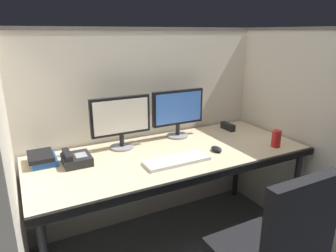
% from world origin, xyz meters
% --- Properties ---
extents(cubicle_partition_rear, '(2.21, 0.06, 1.57)m').
position_xyz_m(cubicle_partition_rear, '(0.00, 0.74, 0.79)').
color(cubicle_partition_rear, beige).
rests_on(cubicle_partition_rear, ground).
extents(cubicle_partition_left, '(0.06, 1.41, 1.57)m').
position_xyz_m(cubicle_partition_left, '(-0.99, 0.20, 0.79)').
color(cubicle_partition_left, beige).
rests_on(cubicle_partition_left, ground).
extents(cubicle_partition_right, '(0.06, 1.41, 1.57)m').
position_xyz_m(cubicle_partition_right, '(0.99, 0.20, 0.79)').
color(cubicle_partition_right, beige).
rests_on(cubicle_partition_right, ground).
extents(desk, '(1.90, 0.80, 0.74)m').
position_xyz_m(desk, '(0.00, 0.29, 0.69)').
color(desk, beige).
rests_on(desk, ground).
extents(monitor_left, '(0.43, 0.17, 0.37)m').
position_xyz_m(monitor_left, '(-0.27, 0.54, 0.96)').
color(monitor_left, gray).
rests_on(monitor_left, desk).
extents(monitor_right, '(0.43, 0.17, 0.37)m').
position_xyz_m(monitor_right, '(0.21, 0.58, 0.96)').
color(monitor_right, gray).
rests_on(monitor_right, desk).
extents(keyboard_main, '(0.43, 0.15, 0.02)m').
position_xyz_m(keyboard_main, '(-0.04, 0.14, 0.75)').
color(keyboard_main, silver).
rests_on(keyboard_main, desk).
extents(computer_mouse, '(0.06, 0.10, 0.04)m').
position_xyz_m(computer_mouse, '(0.29, 0.18, 0.76)').
color(computer_mouse, black).
rests_on(computer_mouse, desk).
extents(soda_can, '(0.07, 0.07, 0.12)m').
position_xyz_m(soda_can, '(0.73, 0.05, 0.80)').
color(soda_can, red).
rests_on(soda_can, desk).
extents(book_stack, '(0.17, 0.21, 0.07)m').
position_xyz_m(book_stack, '(-0.81, 0.52, 0.77)').
color(book_stack, '#1E478C').
rests_on(book_stack, desk).
extents(desk_phone, '(0.17, 0.19, 0.09)m').
position_xyz_m(desk_phone, '(-0.62, 0.42, 0.77)').
color(desk_phone, black).
rests_on(desk_phone, desk).
extents(red_stapler, '(0.04, 0.15, 0.06)m').
position_xyz_m(red_stapler, '(0.67, 0.54, 0.77)').
color(red_stapler, black).
rests_on(red_stapler, desk).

